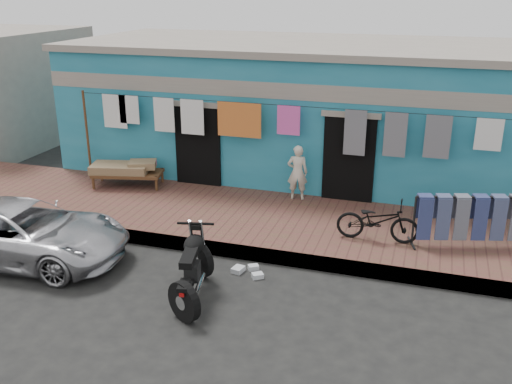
{
  "coord_description": "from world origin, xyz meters",
  "views": [
    {
      "loc": [
        2.95,
        -7.27,
        4.74
      ],
      "look_at": [
        0.0,
        2.0,
        1.15
      ],
      "focal_mm": 40.0,
      "sensor_mm": 36.0,
      "label": 1
    }
  ],
  "objects_px": {
    "charpoy": "(128,174)",
    "motorcycle": "(192,266)",
    "jeans_rack": "(469,220)",
    "seated_person": "(297,172)",
    "bicycle": "(378,216)",
    "car": "(23,231)"
  },
  "relations": [
    {
      "from": "bicycle",
      "to": "motorcycle",
      "type": "height_order",
      "value": "bicycle"
    },
    {
      "from": "car",
      "to": "jeans_rack",
      "type": "relative_size",
      "value": 1.85
    },
    {
      "from": "car",
      "to": "motorcycle",
      "type": "distance_m",
      "value": 3.44
    },
    {
      "from": "seated_person",
      "to": "motorcycle",
      "type": "xyz_separation_m",
      "value": [
        -0.68,
        -4.17,
        -0.31
      ]
    },
    {
      "from": "bicycle",
      "to": "charpoy",
      "type": "xyz_separation_m",
      "value": [
        -5.89,
        1.31,
        -0.2
      ]
    },
    {
      "from": "motorcycle",
      "to": "seated_person",
      "type": "bearing_deg",
      "value": 67.1
    },
    {
      "from": "car",
      "to": "bicycle",
      "type": "xyz_separation_m",
      "value": [
        6.02,
        2.2,
        0.18
      ]
    },
    {
      "from": "car",
      "to": "charpoy",
      "type": "distance_m",
      "value": 3.51
    },
    {
      "from": "motorcycle",
      "to": "jeans_rack",
      "type": "bearing_deg",
      "value": 20.31
    },
    {
      "from": "seated_person",
      "to": "charpoy",
      "type": "relative_size",
      "value": 0.67
    },
    {
      "from": "car",
      "to": "seated_person",
      "type": "relative_size",
      "value": 3.18
    },
    {
      "from": "seated_person",
      "to": "bicycle",
      "type": "height_order",
      "value": "seated_person"
    },
    {
      "from": "car",
      "to": "charpoy",
      "type": "relative_size",
      "value": 2.14
    },
    {
      "from": "charpoy",
      "to": "motorcycle",
      "type": "bearing_deg",
      "value": -49.24
    },
    {
      "from": "motorcycle",
      "to": "jeans_rack",
      "type": "distance_m",
      "value": 5.03
    },
    {
      "from": "bicycle",
      "to": "seated_person",
      "type": "bearing_deg",
      "value": 47.17
    },
    {
      "from": "car",
      "to": "seated_person",
      "type": "height_order",
      "value": "seated_person"
    },
    {
      "from": "charpoy",
      "to": "jeans_rack",
      "type": "distance_m",
      "value": 7.54
    },
    {
      "from": "car",
      "to": "bicycle",
      "type": "relative_size",
      "value": 2.63
    },
    {
      "from": "seated_person",
      "to": "motorcycle",
      "type": "relative_size",
      "value": 0.68
    },
    {
      "from": "bicycle",
      "to": "charpoy",
      "type": "relative_size",
      "value": 0.82
    },
    {
      "from": "car",
      "to": "jeans_rack",
      "type": "height_order",
      "value": "jeans_rack"
    }
  ]
}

